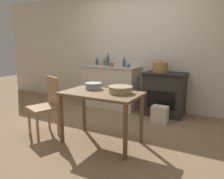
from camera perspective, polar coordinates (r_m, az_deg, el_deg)
The scene contains 16 objects.
ground_plane at distance 3.75m, azimuth -3.06°, elevation -10.14°, with size 14.00×14.00×0.00m, color #896B4C.
wall_back at distance 4.91m, azimuth 6.63°, elevation 10.19°, with size 8.00×0.07×2.55m.
counter_cabinet at distance 4.93m, azimuth -0.29°, elevation 0.75°, with size 1.26×0.58×0.92m.
stove at distance 4.49m, azimuth 13.54°, elevation -1.09°, with size 0.81×0.58×0.85m.
work_table at distance 3.05m, azimuth -2.81°, elevation -2.88°, with size 1.10×0.64×0.74m.
chair at distance 3.57m, azimuth -16.61°, elevation -3.65°, with size 0.52×0.52×0.90m.
flour_sack at distance 4.09m, azimuth 12.37°, elevation -6.30°, with size 0.29×0.20×0.30m, color beige.
stock_pot at distance 4.45m, azimuth 12.46°, elevation 5.70°, with size 0.30×0.30×0.23m.
mixing_bowl_large at distance 2.97m, azimuth 2.21°, elevation 0.07°, with size 0.34×0.34×0.09m.
mixing_bowl_small at distance 3.25m, azimuth -4.87°, elevation 1.04°, with size 0.25×0.25×0.09m.
bottle_far_left at distance 5.17m, azimuth -1.98°, elevation 7.11°, with size 0.06×0.06×0.16m.
bottle_left at distance 4.79m, azimuth 3.20°, elevation 6.97°, with size 0.07×0.07×0.21m.
bottle_mid_left at distance 5.25m, azimuth -3.95°, elevation 7.20°, with size 0.07×0.07×0.17m.
bottle_center_left at distance 4.94m, azimuth -1.10°, elevation 7.45°, with size 0.07×0.07×0.28m.
cup_center at distance 4.56m, azimuth 4.33°, elevation 6.23°, with size 0.07×0.07×0.09m, color #4C6B99.
cup_center_right at distance 4.67m, azimuth -0.11°, elevation 6.46°, with size 0.08×0.08×0.10m, color #B74C42.
Camera 1 is at (1.83, -2.97, 1.39)m, focal length 35.00 mm.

